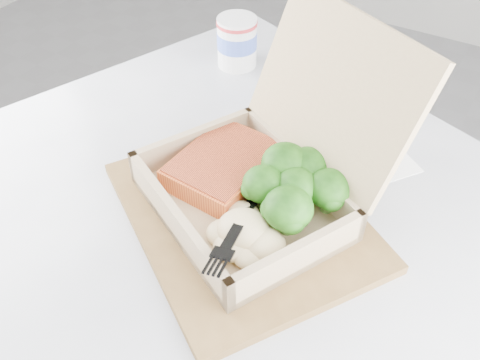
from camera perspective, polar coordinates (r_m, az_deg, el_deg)
The scene contains 9 objects.
cafe_table at distance 0.79m, azimuth -2.64°, elevation -13.84°, with size 1.01×1.01×0.72m.
serving_tray at distance 0.65m, azimuth 0.25°, elevation -3.72°, with size 0.31×0.25×0.01m, color brown.
takeout_container at distance 0.62m, azimuth 3.37°, elevation 1.70°, with size 0.32×0.33×0.21m.
salmon_fillet at distance 0.66m, azimuth -1.70°, elevation 1.52°, with size 0.10×0.13×0.03m, color orange.
broccoli_pile at distance 0.62m, azimuth 5.95°, elevation -1.44°, with size 0.13×0.13×0.05m, color #2F7C1B, non-canonical shape.
mashed_potatoes at distance 0.59m, azimuth 0.31°, elevation -5.19°, with size 0.09×0.08×0.03m, color beige.
plastic_fork at distance 0.59m, azimuth 0.63°, elevation -3.11°, with size 0.05×0.15×0.03m.
paper_cup at distance 0.91m, azimuth -0.33°, elevation 14.66°, with size 0.07×0.07×0.08m.
receipt at distance 0.73m, azimuth 13.11°, elevation 1.30°, with size 0.07×0.14×0.00m, color white.
Camera 1 is at (0.31, -0.40, 1.20)m, focal length 40.00 mm.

